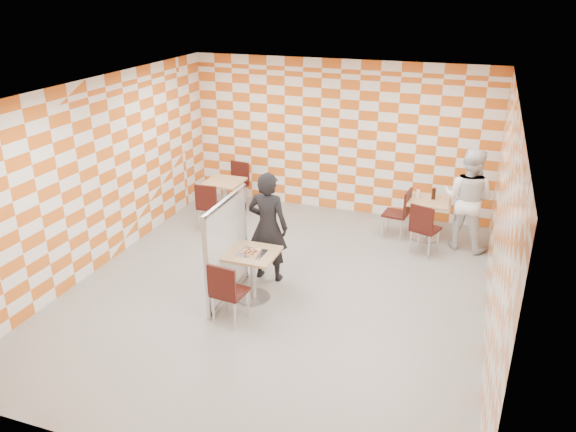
# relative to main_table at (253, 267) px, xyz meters

# --- Properties ---
(room_shell) EXTENTS (7.00, 7.00, 7.00)m
(room_shell) POSITION_rel_main_table_xyz_m (0.25, 0.89, 0.99)
(room_shell) COLOR gray
(room_shell) RESTS_ON ground
(main_table) EXTENTS (0.70, 0.70, 0.75)m
(main_table) POSITION_rel_main_table_xyz_m (0.00, 0.00, 0.00)
(main_table) COLOR tan
(main_table) RESTS_ON ground
(second_table) EXTENTS (0.70, 0.70, 0.75)m
(second_table) POSITION_rel_main_table_xyz_m (2.15, 2.97, 0.00)
(second_table) COLOR tan
(second_table) RESTS_ON ground
(empty_table) EXTENTS (0.70, 0.70, 0.75)m
(empty_table) POSITION_rel_main_table_xyz_m (-1.72, 2.70, 0.00)
(empty_table) COLOR tan
(empty_table) RESTS_ON ground
(chair_main_front) EXTENTS (0.46, 0.47, 0.92)m
(chair_main_front) POSITION_rel_main_table_xyz_m (-0.07, -0.74, 0.04)
(chair_main_front) COLOR #330E0A
(chair_main_front) RESTS_ON ground
(chair_second_front) EXTENTS (0.54, 0.55, 0.92)m
(chair_second_front) POSITION_rel_main_table_xyz_m (2.16, 2.27, 0.04)
(chair_second_front) COLOR #330E0A
(chair_second_front) RESTS_ON ground
(chair_second_side) EXTENTS (0.48, 0.47, 0.92)m
(chair_second_side) POSITION_rel_main_table_xyz_m (1.69, 2.84, 0.04)
(chair_second_side) COLOR #330E0A
(chair_second_side) RESTS_ON ground
(chair_empty_near) EXTENTS (0.45, 0.46, 0.92)m
(chair_empty_near) POSITION_rel_main_table_xyz_m (-1.71, 2.00, 0.04)
(chair_empty_near) COLOR #330E0A
(chair_empty_near) RESTS_ON ground
(chair_empty_far) EXTENTS (0.46, 0.47, 0.92)m
(chair_empty_far) POSITION_rel_main_table_xyz_m (-1.72, 3.33, 0.04)
(chair_empty_far) COLOR #330E0A
(chair_empty_far) RESTS_ON ground
(partition) EXTENTS (0.08, 1.38, 1.55)m
(partition) POSITION_rel_main_table_xyz_m (-0.36, -0.07, 0.28)
(partition) COLOR white
(partition) RESTS_ON ground
(man_dark) EXTENTS (0.64, 0.43, 1.75)m
(man_dark) POSITION_rel_main_table_xyz_m (-0.02, 0.66, 0.36)
(man_dark) COLOR black
(man_dark) RESTS_ON ground
(man_white) EXTENTS (1.03, 0.90, 1.80)m
(man_white) POSITION_rel_main_table_xyz_m (2.80, 2.82, 0.39)
(man_white) COLOR white
(man_white) RESTS_ON ground
(pizza_on_foil) EXTENTS (0.40, 0.40, 0.04)m
(pizza_on_foil) POSITION_rel_main_table_xyz_m (-0.00, -0.02, 0.26)
(pizza_on_foil) COLOR silver
(pizza_on_foil) RESTS_ON main_table
(sport_bottle) EXTENTS (0.06, 0.06, 0.20)m
(sport_bottle) POSITION_rel_main_table_xyz_m (1.95, 3.03, 0.33)
(sport_bottle) COLOR white
(sport_bottle) RESTS_ON second_table
(soda_bottle) EXTENTS (0.07, 0.07, 0.23)m
(soda_bottle) POSITION_rel_main_table_xyz_m (2.22, 3.03, 0.34)
(soda_bottle) COLOR black
(soda_bottle) RESTS_ON second_table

